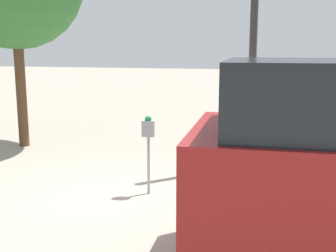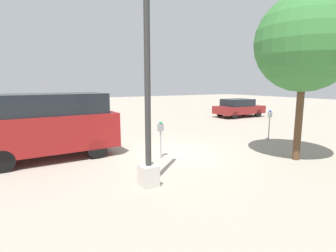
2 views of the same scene
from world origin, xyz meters
name	(u,v)px [view 2 (image 2 of 2)]	position (x,y,z in m)	size (l,w,h in m)	color
ground_plane	(170,153)	(0.00, 0.00, 0.00)	(80.00, 80.00, 0.00)	gray
parking_meter_near	(161,131)	(0.57, 0.36, 0.96)	(0.21, 0.13, 1.30)	#9E9EA3
parking_meter_far	(270,118)	(-5.05, 0.37, 1.05)	(0.21, 0.13, 1.42)	#9E9EA3
lamp_post	(148,121)	(2.06, 2.45, 1.68)	(0.44, 0.44, 5.49)	beige
parked_van	(49,124)	(3.93, -1.56, 1.21)	(4.61, 2.14, 2.26)	maroon
car_distant	(239,108)	(-10.13, -6.64, 0.73)	(3.94, 1.90, 1.40)	maroon
street_tree	(305,43)	(-3.39, 2.87, 3.90)	(3.18, 3.18, 5.50)	#513823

